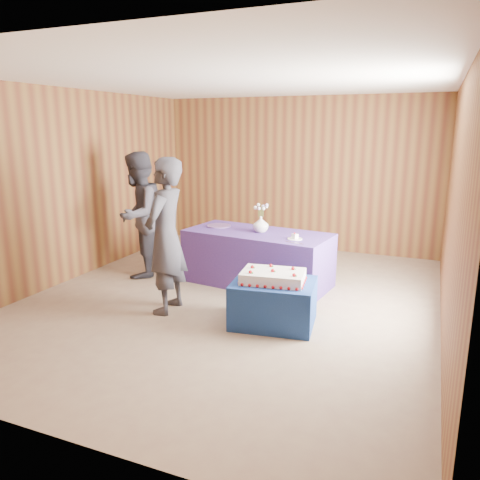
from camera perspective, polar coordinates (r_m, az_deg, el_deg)
The scene contains 13 objects.
ground at distance 6.07m, azimuth -1.15°, elevation -7.30°, with size 6.00×6.00×0.00m, color gray.
room_shell at distance 5.69m, azimuth -1.24°, elevation 9.94°, with size 5.04×6.04×2.72m.
cake_table at distance 5.29m, azimuth 4.10°, elevation -7.65°, with size 0.90×0.70×0.50m, color navy.
serving_table at distance 6.58m, azimuth 2.15°, elevation -2.21°, with size 2.00×0.90×0.75m, color #4E2F81.
sheet_cake at distance 5.18m, azimuth 4.05°, elevation -4.47°, with size 0.77×0.58×0.16m.
vase at distance 6.46m, azimuth 2.55°, elevation 1.93°, with size 0.21×0.21×0.22m, color silver.
flower_spray at distance 6.42m, azimuth 2.57°, elevation 4.09°, with size 0.21×0.21×0.16m.
platter at distance 6.84m, azimuth -2.58°, elevation 1.72°, with size 0.35×0.35×0.02m, color #66478E.
plate at distance 6.10m, azimuth 6.70°, elevation 0.14°, with size 0.19×0.19×0.01m, color white.
cake_slice at distance 6.09m, azimuth 6.71°, elevation 0.49°, with size 0.09×0.09×0.08m.
knife at distance 5.90m, azimuth 6.65°, elevation -0.35°, with size 0.26×0.02×0.00m, color silver.
guest_left at distance 5.54m, azimuth -9.05°, elevation 0.44°, with size 0.67×0.44×1.84m, color #33323C.
guest_right at distance 7.00m, azimuth -12.24°, elevation 2.99°, with size 0.89×0.69×1.83m, color #35343E.
Camera 1 is at (2.29, -5.19, 2.16)m, focal length 35.00 mm.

